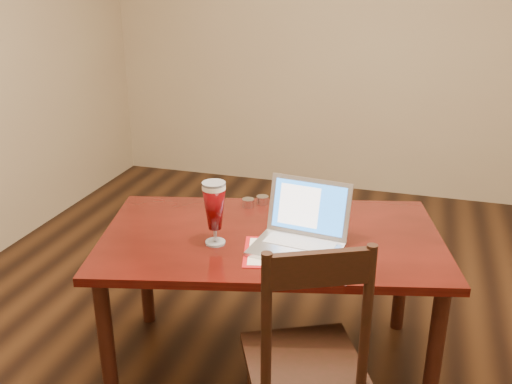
% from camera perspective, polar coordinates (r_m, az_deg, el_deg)
% --- Properties ---
extents(ground, '(5.00, 5.00, 0.00)m').
position_cam_1_polar(ground, '(2.85, 5.15, -17.57)').
color(ground, black).
rests_on(ground, ground).
extents(dining_table, '(1.65, 1.17, 0.98)m').
position_cam_1_polar(dining_table, '(2.55, 1.46, -5.80)').
color(dining_table, '#480E09').
rests_on(dining_table, ground).
extents(dining_chair, '(0.55, 0.54, 0.98)m').
position_cam_1_polar(dining_chair, '(2.17, 4.97, -16.54)').
color(dining_chair, black).
rests_on(dining_chair, ground).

